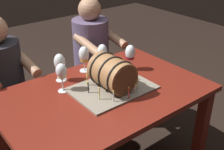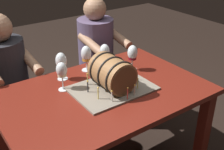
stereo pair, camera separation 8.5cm
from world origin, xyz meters
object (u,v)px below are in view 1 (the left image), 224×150
object	(u,v)px
dining_table	(104,107)
wine_glass_rose	(60,63)
person_seated_left	(6,97)
barrel_cake	(112,75)
wine_glass_white	(61,72)
wine_glass_amber	(84,55)
wine_glass_empty	(102,52)
person_seated_right	(92,68)
wine_glass_red	(130,53)

from	to	relation	value
dining_table	wine_glass_rose	distance (m)	0.40
person_seated_left	barrel_cake	bearing A→B (deg)	-58.10
wine_glass_white	wine_glass_amber	size ratio (longest dim) A/B	1.02
wine_glass_amber	wine_glass_rose	bearing A→B (deg)	-174.02
barrel_cake	wine_glass_empty	xyz separation A→B (m)	(0.14, 0.28, 0.03)
dining_table	wine_glass_white	distance (m)	0.36
wine_glass_rose	person_seated_right	size ratio (longest dim) A/B	0.16
wine_glass_rose	person_seated_left	size ratio (longest dim) A/B	0.17
person_seated_right	person_seated_left	bearing A→B (deg)	180.00
wine_glass_empty	person_seated_right	xyz separation A→B (m)	(0.20, 0.44, -0.36)
wine_glass_rose	wine_glass_amber	distance (m)	0.20
wine_glass_empty	person_seated_right	distance (m)	0.60
dining_table	wine_glass_empty	distance (m)	0.42
wine_glass_rose	wine_glass_red	world-z (taller)	wine_glass_rose
wine_glass_white	person_seated_left	world-z (taller)	person_seated_left
wine_glass_rose	person_seated_right	world-z (taller)	person_seated_right
wine_glass_rose	wine_glass_white	size ratio (longest dim) A/B	1.01
dining_table	wine_glass_red	size ratio (longest dim) A/B	6.88
barrel_cake	wine_glass_empty	distance (m)	0.32
wine_glass_empty	wine_glass_red	distance (m)	0.20
wine_glass_rose	person_seated_left	distance (m)	0.61
wine_glass_empty	wine_glass_amber	world-z (taller)	wine_glass_amber
wine_glass_empty	person_seated_left	xyz separation A→B (m)	(-0.59, 0.44, -0.36)
dining_table	wine_glass_rose	bearing A→B (deg)	115.33
wine_glass_empty	person_seated_left	bearing A→B (deg)	143.27
wine_glass_white	wine_glass_red	bearing A→B (deg)	-2.94
barrel_cake	wine_glass_amber	size ratio (longest dim) A/B	2.69
wine_glass_white	wine_glass_red	world-z (taller)	wine_glass_white
dining_table	wine_glass_red	distance (m)	0.43
wine_glass_empty	wine_glass_rose	distance (m)	0.33
barrel_cake	wine_glass_amber	distance (m)	0.32
wine_glass_empty	wine_glass_rose	size ratio (longest dim) A/B	0.95
dining_table	wine_glass_amber	size ratio (longest dim) A/B	6.94
wine_glass_white	person_seated_left	xyz separation A→B (m)	(-0.20, 0.55, -0.36)
wine_glass_amber	person_seated_left	world-z (taller)	person_seated_left
wine_glass_amber	wine_glass_red	xyz separation A→B (m)	(0.27, -0.18, 0.00)
wine_glass_empty	wine_glass_red	size ratio (longest dim) A/B	0.97
wine_glass_white	wine_glass_amber	bearing A→B (deg)	30.29
wine_glass_white	wine_glass_empty	bearing A→B (deg)	16.26
dining_table	person_seated_left	xyz separation A→B (m)	(-0.40, 0.71, -0.11)
wine_glass_empty	person_seated_right	size ratio (longest dim) A/B	0.16
dining_table	person_seated_right	distance (m)	0.82
person_seated_right	barrel_cake	bearing A→B (deg)	-115.22
wine_glass_empty	wine_glass_amber	size ratio (longest dim) A/B	0.98
wine_glass_amber	wine_glass_red	bearing A→B (deg)	-34.09
wine_glass_rose	person_seated_right	xyz separation A→B (m)	(0.53, 0.42, -0.36)
dining_table	wine_glass_red	world-z (taller)	wine_glass_red
wine_glass_white	person_seated_right	world-z (taller)	person_seated_right
wine_glass_red	person_seated_left	size ratio (longest dim) A/B	0.16
barrel_cake	person_seated_right	world-z (taller)	person_seated_right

